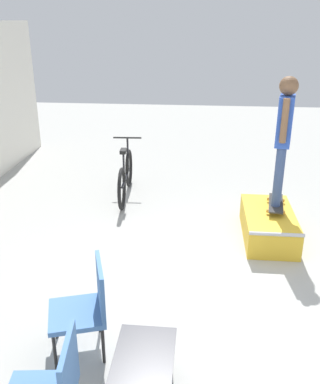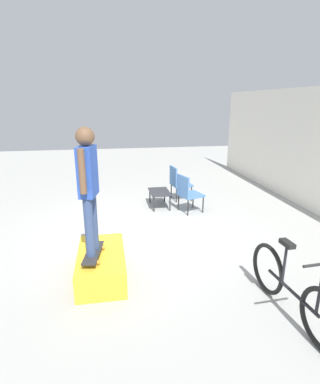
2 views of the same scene
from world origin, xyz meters
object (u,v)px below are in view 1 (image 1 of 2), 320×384
Objects in this scene: skateboard_on_ramp at (276,203)px; skate_ramp_box at (268,225)px; person_skater at (284,131)px; coffee_table at (143,364)px; patio_chair_right at (86,304)px; bicycle at (126,177)px.

skate_ramp_box is at bearing 153.95° from skateboard_on_ramp.
person_skater is 2.19× the size of coffee_table.
skateboard_on_ramp is at bearing 123.33° from patio_chair_right.
bicycle is (1.36, 2.37, 0.18)m from skate_ramp_box.
skateboard_on_ramp is 3.46m from patio_chair_right.
skateboard_on_ramp reaches higher than skate_ramp_box.
person_skater is at bearing -119.12° from bicycle.
person_skater is 3.01m from bicycle.
person_skater is at bearing 123.33° from patio_chair_right.
bicycle is at bearing 166.66° from patio_chair_right.
bicycle is (1.21, 2.47, -0.10)m from skateboard_on_ramp.
bicycle is at bearing 76.18° from person_skater.
patio_chair_right is (-2.69, 2.17, 0.04)m from skateboard_on_ramp.
skate_ramp_box is 0.78× the size of bicycle.
person_skater reaches higher than bicycle.
bicycle reaches higher than patio_chair_right.
patio_chair_right is at bearing -178.56° from bicycle.
patio_chair_right is (-2.54, 2.06, 0.32)m from skate_ramp_box.
patio_chair_right is (-2.69, 2.17, -1.06)m from person_skater.
patio_chair_right is at bearing 49.32° from coffee_table.
skate_ramp_box is 3.40m from coffee_table.
bicycle reaches higher than coffee_table.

